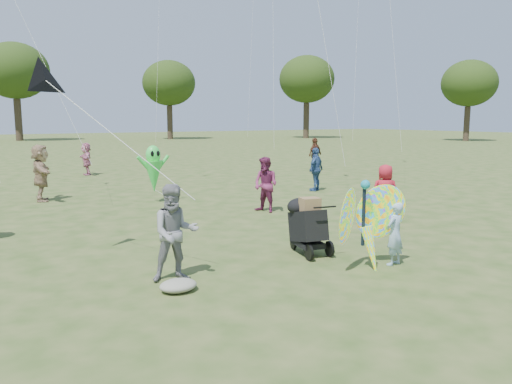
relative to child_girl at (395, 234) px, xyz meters
The scene contains 15 objects.
ground 1.56m from the child_girl, 143.10° to the left, with size 160.00×160.00×0.00m, color #51592B.
child_girl is the anchor object (origin of this frame).
adult_man 3.78m from the child_girl, 160.68° to the left, with size 0.75×0.58×1.54m, color gray.
grey_bag 3.85m from the child_girl, 168.68° to the left, with size 0.57×0.46×0.18m, color gray.
crowd_a 3.92m from the child_girl, 46.03° to the left, with size 0.69×0.45×1.41m, color #B51D2D.
crowd_c 8.98m from the child_girl, 59.85° to the left, with size 0.89×0.37×1.52m, color #305084.
crowd_d 11.30m from the child_girl, 111.04° to the left, with size 1.63×0.52×1.75m, color tan.
crowd_e 5.39m from the child_girl, 81.38° to the left, with size 0.73×0.57×1.51m, color #792852.
crowd_h 15.47m from the child_girl, 56.33° to the left, with size 0.94×0.39×1.61m, color #552D1C.
crowd_j 17.13m from the child_girl, 93.77° to the left, with size 1.35×0.43×1.46m, color #BC6B88.
jogging_stroller 1.63m from the child_girl, 121.94° to the left, with size 0.63×1.10×1.09m.
butterfly_kite 0.62m from the child_girl, behind, with size 1.74×0.75×1.73m.
delta_kite_rig 6.50m from the child_girl, 146.73° to the left, with size 2.29×2.26×2.36m.
alien_kite 8.53m from the child_girl, 98.17° to the left, with size 1.12×0.69×1.74m.
tree_line 46.36m from the child_girl, 86.87° to the left, with size 91.78×33.60×10.79m.
Camera 1 is at (-5.38, -6.76, 2.55)m, focal length 35.00 mm.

